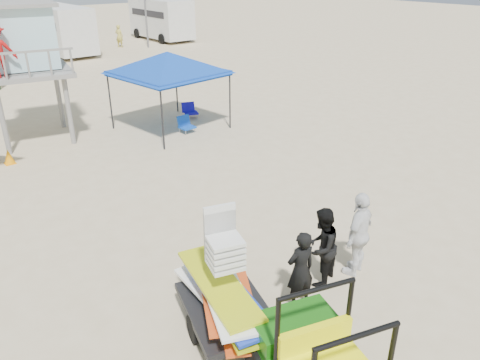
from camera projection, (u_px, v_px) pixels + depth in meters
ground at (316, 296)px, 9.24m from camera, size 140.00×140.00×0.00m
surf_trailer at (226, 291)px, 7.98m from camera, size 1.86×2.63×2.20m
man_left at (300, 270)px, 8.67m from camera, size 0.65×0.49×1.61m
man_mid at (321, 247)px, 9.32m from camera, size 0.98×0.87×1.68m
man_right at (359, 234)px, 9.59m from camera, size 1.18×0.74×1.87m
lifeguard_tower at (17, 43)px, 15.99m from camera, size 3.41×3.41×4.67m
canopy_blue at (167, 56)px, 17.40m from camera, size 3.84×3.84×3.39m
cone_near at (9, 157)px, 15.22m from camera, size 0.34×0.34×0.50m
beach_chair_b at (186, 124)px, 18.04m from camera, size 0.56×0.60×0.64m
beach_chair_c at (190, 110)px, 19.76m from camera, size 0.68×0.75×0.64m
rv_mid_right at (61, 28)px, 33.03m from camera, size 2.64×7.00×3.25m
rv_far_right at (161, 17)px, 39.22m from camera, size 2.64×6.60×3.25m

